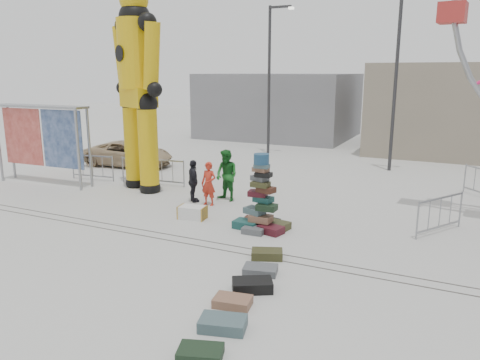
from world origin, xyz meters
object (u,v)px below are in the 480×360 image
at_px(crash_test_dummy, 138,82).
at_px(parked_suv, 129,154).
at_px(pedestrian_green, 227,175).
at_px(barricade_dummy_a, 93,167).
at_px(lamp_post_left, 271,73).
at_px(barricade_dummy_b, 137,173).
at_px(pedestrian_black, 193,181).
at_px(steamer_trunk, 192,213).
at_px(barricade_wheel_front, 440,215).
at_px(barricade_dummy_c, 162,172).
at_px(pedestrian_red, 209,184).
at_px(banner_scaffold, 41,125).
at_px(suitcase_tower, 261,208).
at_px(lamp_post_right, 398,73).

relative_size(crash_test_dummy, parked_suv, 1.80).
bearing_deg(pedestrian_green, barricade_dummy_a, -164.92).
distance_m(lamp_post_left, barricade_dummy_b, 10.60).
distance_m(pedestrian_green, pedestrian_black, 1.21).
height_order(pedestrian_green, parked_suv, pedestrian_green).
xyz_separation_m(steamer_trunk, barricade_dummy_a, (-6.70, 2.82, 0.35)).
xyz_separation_m(lamp_post_left, barricade_wheel_front, (9.53, -10.50, -3.93)).
bearing_deg(barricade_dummy_c, pedestrian_green, -20.45).
bearing_deg(pedestrian_red, banner_scaffold, -177.68).
xyz_separation_m(lamp_post_left, barricade_dummy_a, (-4.29, -9.60, -3.93)).
xyz_separation_m(suitcase_tower, barricade_wheel_front, (4.76, 1.90, -0.08)).
bearing_deg(barricade_dummy_b, parked_suv, 149.49).
bearing_deg(crash_test_dummy, banner_scaffold, -142.88).
distance_m(suitcase_tower, banner_scaffold, 10.60).
bearing_deg(lamp_post_left, suitcase_tower, -68.97).
xyz_separation_m(barricade_dummy_a, pedestrian_red, (6.40, -1.23, 0.21)).
distance_m(lamp_post_left, steamer_trunk, 13.36).
bearing_deg(barricade_dummy_a, crash_test_dummy, -15.16).
bearing_deg(pedestrian_black, parked_suv, 10.22).
bearing_deg(barricade_dummy_c, pedestrian_black, -38.48).
relative_size(barricade_dummy_b, barricade_wheel_front, 1.00).
bearing_deg(lamp_post_right, pedestrian_red, -118.98).
xyz_separation_m(crash_test_dummy, banner_scaffold, (-4.21, -0.98, -1.72)).
relative_size(suitcase_tower, parked_suv, 0.52).
height_order(lamp_post_left, banner_scaffold, lamp_post_left).
xyz_separation_m(barricade_dummy_b, parked_suv, (-2.99, 3.20, 0.06)).
height_order(lamp_post_right, crash_test_dummy, lamp_post_right).
bearing_deg(crash_test_dummy, barricade_wheel_front, 21.33).
height_order(crash_test_dummy, steamer_trunk, crash_test_dummy).
bearing_deg(barricade_dummy_b, lamp_post_left, 95.42).
distance_m(barricade_dummy_b, pedestrian_red, 4.17).
xyz_separation_m(lamp_post_right, barricade_wheel_front, (2.53, -8.50, -3.93)).
height_order(suitcase_tower, parked_suv, suitcase_tower).
height_order(banner_scaffold, barricade_dummy_c, banner_scaffold).
bearing_deg(suitcase_tower, lamp_post_left, 117.53).
xyz_separation_m(barricade_wheel_front, pedestrian_red, (-7.42, -0.33, 0.21)).
height_order(barricade_dummy_b, pedestrian_red, pedestrian_red).
bearing_deg(barricade_dummy_b, crash_test_dummy, -16.07).
height_order(steamer_trunk, parked_suv, parked_suv).
distance_m(steamer_trunk, pedestrian_green, 2.50).
bearing_deg(suitcase_tower, steamer_trunk, -172.99).
xyz_separation_m(lamp_post_right, suitcase_tower, (-2.23, -10.40, -3.85)).
xyz_separation_m(lamp_post_left, parked_suv, (-4.87, -6.46, -3.87)).
bearing_deg(pedestrian_black, suitcase_tower, -162.58).
distance_m(steamer_trunk, barricade_wheel_front, 7.38).
bearing_deg(pedestrian_green, barricade_wheel_front, 14.94).
relative_size(lamp_post_right, barricade_wheel_front, 4.00).
bearing_deg(pedestrian_green, steamer_trunk, -71.13).
relative_size(banner_scaffold, pedestrian_red, 2.95).
relative_size(banner_scaffold, barricade_dummy_a, 2.25).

